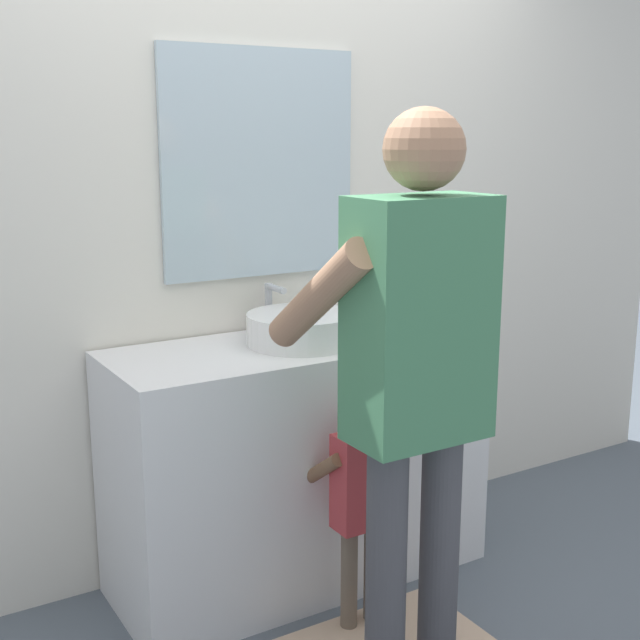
{
  "coord_description": "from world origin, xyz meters",
  "views": [
    {
      "loc": [
        -1.43,
        -2.21,
        1.63
      ],
      "look_at": [
        0.0,
        0.15,
        1.01
      ],
      "focal_mm": 47.22,
      "sensor_mm": 36.0,
      "label": 1
    }
  ],
  "objects": [
    {
      "name": "ground_plane",
      "position": [
        0.0,
        0.0,
        0.0
      ],
      "size": [
        14.0,
        14.0,
        0.0
      ],
      "primitive_type": "plane",
      "color": "slate"
    },
    {
      "name": "toothbrush_cup",
      "position": [
        0.37,
        0.34,
        0.95
      ],
      "size": [
        0.07,
        0.07,
        0.21
      ],
      "color": "#4C8EB2",
      "rests_on": "vanity_cabinet"
    },
    {
      "name": "faucet",
      "position": [
        0.0,
        0.51,
        0.98
      ],
      "size": [
        0.18,
        0.14,
        0.18
      ],
      "color": "#B7BABF",
      "rests_on": "vanity_cabinet"
    },
    {
      "name": "vanity_cabinet",
      "position": [
        0.0,
        0.3,
        0.45
      ],
      "size": [
        1.36,
        0.54,
        0.9
      ],
      "primitive_type": "cube",
      "color": "white",
      "rests_on": "ground"
    },
    {
      "name": "back_wall",
      "position": [
        0.0,
        0.62,
        1.35
      ],
      "size": [
        4.4,
        0.1,
        2.7
      ],
      "color": "silver",
      "rests_on": "ground"
    },
    {
      "name": "sink_basin",
      "position": [
        0.0,
        0.28,
        0.95
      ],
      "size": [
        0.38,
        0.38,
        0.11
      ],
      "color": "white",
      "rests_on": "vanity_cabinet"
    },
    {
      "name": "adult_parent",
      "position": [
        -0.03,
        -0.41,
        1.02
      ],
      "size": [
        0.52,
        0.55,
        1.69
      ],
      "color": "#47474C",
      "rests_on": "ground"
    },
    {
      "name": "child_toddler",
      "position": [
        0.0,
        -0.1,
        0.48
      ],
      "size": [
        0.25,
        0.25,
        0.8
      ],
      "color": "#6B5B4C",
      "rests_on": "ground"
    }
  ]
}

